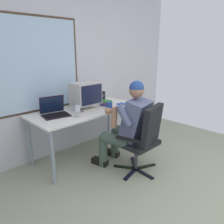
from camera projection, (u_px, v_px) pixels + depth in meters
wall_rear at (72, 68)px, 3.37m from camera, size 4.55×0.08×2.62m
desk at (86, 114)px, 3.20m from camera, size 1.66×0.76×0.74m
office_chair at (144, 136)px, 2.77m from camera, size 0.62×0.59×0.94m
person_seated at (128, 124)px, 2.87m from camera, size 0.61×0.83×1.23m
crt_monitor at (86, 94)px, 3.11m from camera, size 0.41×0.29×0.40m
laptop at (54, 110)px, 2.89m from camera, size 0.39×0.35×0.25m
wine_glass at (77, 109)px, 2.80m from camera, size 0.07×0.07×0.15m
desk_speaker at (102, 97)px, 3.58m from camera, size 0.09×0.08×0.18m
book_stack at (106, 103)px, 3.40m from camera, size 0.19×0.17×0.07m
cd_case at (122, 104)px, 3.46m from camera, size 0.15×0.13×0.01m
coffee_mug at (109, 105)px, 3.22m from camera, size 0.09×0.09×0.09m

